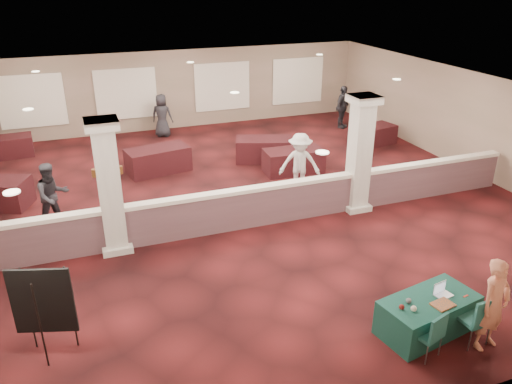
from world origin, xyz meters
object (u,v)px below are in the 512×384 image
object	(u,v)px
conf_chair_main	(478,316)
far_table_back_right	(372,135)
attendee_a	(53,196)
attendee_c	(342,107)
conf_chair_side	(431,331)
far_table_back_left	(6,147)
far_table_front_right	(293,161)
far_table_back_center	(158,160)
easel_board	(43,302)
near_table	(428,315)
far_table_front_center	(264,149)
woman	(494,305)
attendee_b	(300,164)
attendee_d	(162,115)

from	to	relation	value
conf_chair_main	far_table_back_right	xyz separation A→B (m)	(4.39, 10.30, -0.24)
attendee_a	attendee_c	size ratio (longest dim) A/B	0.99
conf_chair_side	far_table_back_left	distance (m)	15.59
far_table_front_right	conf_chair_side	bearing A→B (deg)	-98.87
far_table_back_right	far_table_back_center	bearing A→B (deg)	180.00
conf_chair_side	far_table_back_right	xyz separation A→B (m)	(5.36, 10.28, -0.18)
easel_board	near_table	bearing A→B (deg)	2.54
attendee_a	conf_chair_main	bearing A→B (deg)	-68.21
easel_board	attendee_c	xyz separation A→B (m)	(11.42, 10.40, -0.22)
conf_chair_main	far_table_front_center	world-z (taller)	conf_chair_main
conf_chair_main	woman	distance (m)	0.34
far_table_back_left	attendee_b	size ratio (longest dim) A/B	0.96
easel_board	attendee_b	distance (m)	8.40
near_table	attendee_d	distance (m)	13.71
easel_board	far_table_back_left	size ratio (longest dim) A/B	0.98
far_table_back_right	conf_chair_main	bearing A→B (deg)	-113.09
far_table_back_right	attendee_a	xyz separation A→B (m)	(-11.33, -3.00, 0.52)
far_table_back_right	attendee_b	distance (m)	5.58
far_table_back_left	far_table_back_right	xyz separation A→B (m)	(13.00, -3.30, -0.00)
conf_chair_main	conf_chair_side	distance (m)	0.97
near_table	far_table_back_left	size ratio (longest dim) A/B	1.01
attendee_b	woman	bearing A→B (deg)	-63.75
attendee_a	attendee_d	size ratio (longest dim) A/B	1.03
far_table_back_center	attendee_b	distance (m)	4.87
attendee_b	attendee_d	xyz separation A→B (m)	(-2.76, 7.00, -0.08)
woman	attendee_d	world-z (taller)	woman
woman	far_table_back_center	bearing A→B (deg)	100.58
near_table	attendee_a	world-z (taller)	attendee_a
conf_chair_main	conf_chair_side	bearing A→B (deg)	176.68
attendee_b	near_table	bearing A→B (deg)	-69.95
conf_chair_side	far_table_back_right	bearing A→B (deg)	45.76
far_table_back_center	far_table_front_center	bearing A→B (deg)	-3.12
far_table_back_right	attendee_d	world-z (taller)	attendee_d
woman	far_table_front_right	xyz separation A→B (m)	(0.21, 8.82, -0.48)
near_table	easel_board	bearing A→B (deg)	155.23
conf_chair_side	far_table_back_left	world-z (taller)	conf_chair_side
attendee_b	attendee_a	bearing A→B (deg)	-158.05
far_table_back_left	far_table_back_center	xyz separation A→B (m)	(4.83, -3.30, 0.04)
far_table_front_right	far_table_back_center	size ratio (longest dim) A/B	0.95
far_table_front_right	attendee_c	bearing A→B (deg)	44.79
conf_chair_main	far_table_back_left	size ratio (longest dim) A/B	0.57
easel_board	attendee_c	bearing A→B (deg)	59.49
far_table_front_center	attendee_b	distance (m)	3.05
conf_chair_main	attendee_c	size ratio (longest dim) A/B	0.57
conf_chair_main	easel_board	distance (m)	7.41
attendee_b	attendee_c	size ratio (longest dim) A/B	1.05
far_table_back_right	far_table_back_left	bearing A→B (deg)	165.76
near_table	conf_chair_side	xyz separation A→B (m)	(-0.41, -0.58, 0.19)
far_table_front_center	far_table_back_left	distance (m)	9.19
far_table_back_left	far_table_back_center	bearing A→B (deg)	-34.32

